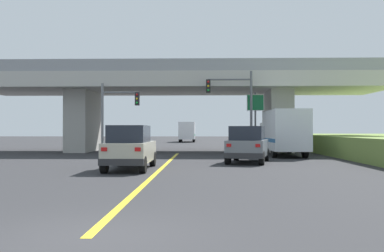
# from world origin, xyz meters

# --- Properties ---
(ground) EXTENTS (160.00, 160.00, 0.00)m
(ground) POSITION_xyz_m (0.00, 28.20, 0.00)
(ground) COLOR #2B2B2D
(overpass_bridge) EXTENTS (33.49, 8.46, 7.09)m
(overpass_bridge) POSITION_xyz_m (0.00, 28.20, 4.99)
(overpass_bridge) COLOR #B7B5AD
(overpass_bridge) RESTS_ON ground
(lane_divider_stripe) EXTENTS (0.20, 25.38, 0.01)m
(lane_divider_stripe) POSITION_xyz_m (0.00, 12.69, 0.00)
(lane_divider_stripe) COLOR yellow
(lane_divider_stripe) RESTS_ON ground
(suv_lead) EXTENTS (1.89, 4.58, 2.02)m
(suv_lead) POSITION_xyz_m (-1.37, 12.17, 1.01)
(suv_lead) COLOR #B7B29E
(suv_lead) RESTS_ON ground
(suv_crossing) EXTENTS (2.86, 4.60, 2.02)m
(suv_crossing) POSITION_xyz_m (4.44, 16.40, 1.01)
(suv_crossing) COLOR slate
(suv_crossing) RESTS_ON ground
(box_truck) EXTENTS (2.33, 7.50, 3.15)m
(box_truck) POSITION_xyz_m (7.59, 22.66, 1.66)
(box_truck) COLOR silver
(box_truck) RESTS_ON ground
(traffic_signal_nearside) EXTENTS (3.34, 0.36, 6.06)m
(traffic_signal_nearside) POSITION_xyz_m (4.36, 23.36, 3.89)
(traffic_signal_nearside) COLOR #56595E
(traffic_signal_nearside) RESTS_ON ground
(traffic_signal_farside) EXTENTS (2.81, 0.36, 5.22)m
(traffic_signal_farside) POSITION_xyz_m (-4.47, 23.65, 3.31)
(traffic_signal_farside) COLOR slate
(traffic_signal_farside) RESTS_ON ground
(highway_sign) EXTENTS (1.31, 0.17, 4.70)m
(highway_sign) POSITION_xyz_m (5.98, 25.53, 3.39)
(highway_sign) COLOR #56595E
(highway_sign) RESTS_ON ground
(semi_truck_distant) EXTENTS (2.33, 6.43, 2.94)m
(semi_truck_distant) POSITION_xyz_m (-0.43, 55.81, 1.56)
(semi_truck_distant) COLOR silver
(semi_truck_distant) RESTS_ON ground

